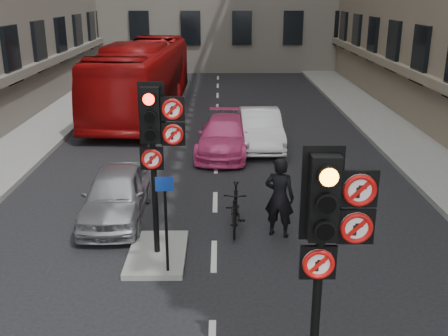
{
  "coord_description": "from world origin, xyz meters",
  "views": [
    {
      "loc": [
        0.14,
        -4.93,
        5.35
      ],
      "look_at": [
        0.2,
        3.17,
        2.6
      ],
      "focal_mm": 42.0,
      "sensor_mm": 36.0,
      "label": 1
    }
  ],
  "objects_px": {
    "signal_near": "(329,225)",
    "car_white": "(260,128)",
    "signal_far": "(156,133)",
    "motorcycle": "(235,208)",
    "car_pink": "(224,136)",
    "info_sign": "(166,211)",
    "bus_red": "(142,78)",
    "car_silver": "(116,194)",
    "motorcyclist": "(279,197)"
  },
  "relations": [
    {
      "from": "signal_near",
      "to": "car_white",
      "type": "relative_size",
      "value": 0.9
    },
    {
      "from": "signal_far",
      "to": "motorcycle",
      "type": "xyz_separation_m",
      "value": [
        1.6,
        1.36,
        -2.17
      ]
    },
    {
      "from": "car_pink",
      "to": "motorcycle",
      "type": "xyz_separation_m",
      "value": [
        0.21,
        -6.14,
        -0.07
      ]
    },
    {
      "from": "info_sign",
      "to": "bus_red",
      "type": "bearing_deg",
      "value": 96.49
    },
    {
      "from": "car_silver",
      "to": "signal_far",
      "type": "bearing_deg",
      "value": -58.49
    },
    {
      "from": "signal_near",
      "to": "car_pink",
      "type": "xyz_separation_m",
      "value": [
        -1.21,
        11.49,
        -1.98
      ]
    },
    {
      "from": "signal_far",
      "to": "car_pink",
      "type": "distance_m",
      "value": 7.91
    },
    {
      "from": "motorcycle",
      "to": "signal_far",
      "type": "bearing_deg",
      "value": -136.22
    },
    {
      "from": "signal_far",
      "to": "info_sign",
      "type": "relative_size",
      "value": 1.81
    },
    {
      "from": "car_silver",
      "to": "car_white",
      "type": "bearing_deg",
      "value": 56.08
    },
    {
      "from": "signal_far",
      "to": "bus_red",
      "type": "xyz_separation_m",
      "value": [
        -2.27,
        13.83,
        -1.1
      ]
    },
    {
      "from": "signal_far",
      "to": "motorcyclist",
      "type": "bearing_deg",
      "value": 21.29
    },
    {
      "from": "car_silver",
      "to": "signal_near",
      "type": "bearing_deg",
      "value": -58.52
    },
    {
      "from": "car_silver",
      "to": "car_white",
      "type": "xyz_separation_m",
      "value": [
        4.0,
        6.3,
        0.04
      ]
    },
    {
      "from": "signal_far",
      "to": "car_silver",
      "type": "height_order",
      "value": "signal_far"
    },
    {
      "from": "signal_near",
      "to": "motorcycle",
      "type": "relative_size",
      "value": 2.02
    },
    {
      "from": "car_white",
      "to": "motorcyclist",
      "type": "bearing_deg",
      "value": -92.51
    },
    {
      "from": "motorcyclist",
      "to": "info_sign",
      "type": "height_order",
      "value": "info_sign"
    },
    {
      "from": "info_sign",
      "to": "car_pink",
      "type": "bearing_deg",
      "value": 78.81
    },
    {
      "from": "signal_far",
      "to": "car_silver",
      "type": "distance_m",
      "value": 3.17
    },
    {
      "from": "motorcycle",
      "to": "bus_red",
      "type": "bearing_deg",
      "value": 110.77
    },
    {
      "from": "signal_far",
      "to": "car_white",
      "type": "distance_m",
      "value": 8.97
    },
    {
      "from": "signal_far",
      "to": "motorcyclist",
      "type": "distance_m",
      "value": 3.29
    },
    {
      "from": "car_pink",
      "to": "bus_red",
      "type": "bearing_deg",
      "value": 125.4
    },
    {
      "from": "signal_far",
      "to": "info_sign",
      "type": "distance_m",
      "value": 1.55
    },
    {
      "from": "car_pink",
      "to": "motorcyclist",
      "type": "distance_m",
      "value": 6.61
    },
    {
      "from": "car_silver",
      "to": "bus_red",
      "type": "relative_size",
      "value": 0.32
    },
    {
      "from": "motorcyclist",
      "to": "signal_near",
      "type": "bearing_deg",
      "value": 110.26
    },
    {
      "from": "bus_red",
      "to": "info_sign",
      "type": "distance_m",
      "value": 14.85
    },
    {
      "from": "car_silver",
      "to": "motorcycle",
      "type": "xyz_separation_m",
      "value": [
        2.91,
        -0.65,
        -0.09
      ]
    },
    {
      "from": "car_silver",
      "to": "info_sign",
      "type": "distance_m",
      "value": 3.29
    },
    {
      "from": "car_white",
      "to": "motorcyclist",
      "type": "height_order",
      "value": "motorcyclist"
    },
    {
      "from": "motorcycle",
      "to": "car_white",
      "type": "bearing_deg",
      "value": 84.63
    },
    {
      "from": "bus_red",
      "to": "car_silver",
      "type": "bearing_deg",
      "value": -81.79
    },
    {
      "from": "car_white",
      "to": "car_pink",
      "type": "height_order",
      "value": "car_white"
    },
    {
      "from": "car_silver",
      "to": "bus_red",
      "type": "height_order",
      "value": "bus_red"
    },
    {
      "from": "car_silver",
      "to": "car_pink",
      "type": "height_order",
      "value": "car_silver"
    },
    {
      "from": "motorcyclist",
      "to": "car_pink",
      "type": "bearing_deg",
      "value": -59.46
    },
    {
      "from": "motorcycle",
      "to": "car_pink",
      "type": "bearing_deg",
      "value": 95.53
    },
    {
      "from": "signal_near",
      "to": "car_pink",
      "type": "distance_m",
      "value": 11.73
    },
    {
      "from": "bus_red",
      "to": "motorcycle",
      "type": "bearing_deg",
      "value": -69.2
    },
    {
      "from": "motorcycle",
      "to": "info_sign",
      "type": "bearing_deg",
      "value": -119.14
    },
    {
      "from": "car_silver",
      "to": "motorcycle",
      "type": "bearing_deg",
      "value": -14.14
    },
    {
      "from": "car_pink",
      "to": "motorcycle",
      "type": "bearing_deg",
      "value": -82.6
    },
    {
      "from": "signal_far",
      "to": "car_white",
      "type": "xyz_separation_m",
      "value": [
        2.69,
        8.31,
        -2.05
      ]
    },
    {
      "from": "signal_far",
      "to": "motorcycle",
      "type": "height_order",
      "value": "signal_far"
    },
    {
      "from": "signal_near",
      "to": "car_white",
      "type": "bearing_deg",
      "value": 89.58
    },
    {
      "from": "car_white",
      "to": "motorcyclist",
      "type": "distance_m",
      "value": 7.31
    },
    {
      "from": "motorcyclist",
      "to": "motorcycle",
      "type": "bearing_deg",
      "value": 0.44
    },
    {
      "from": "car_white",
      "to": "bus_red",
      "type": "bearing_deg",
      "value": 130.28
    }
  ]
}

